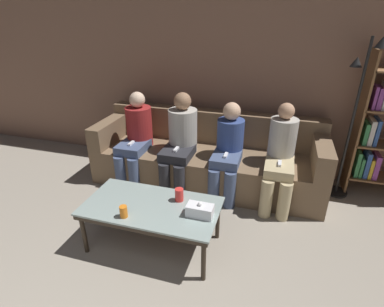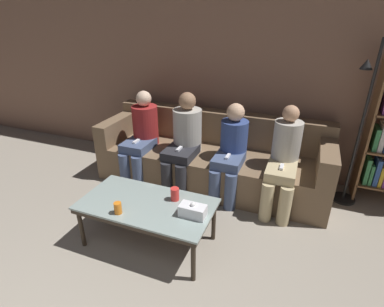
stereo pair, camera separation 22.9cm
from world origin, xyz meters
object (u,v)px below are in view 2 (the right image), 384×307
Objects in this scene: seated_person_left_end at (142,134)px; seated_person_right_end at (284,158)px; couch at (212,159)px; cup_near_right at (175,194)px; coffee_table at (147,207)px; cup_near_left at (118,208)px; standing_lamp at (368,109)px; tissue_box at (193,211)px; seated_person_mid_left at (184,138)px; seated_person_mid_right at (231,149)px.

seated_person_right_end is at bearing -0.80° from seated_person_left_end.
couch reaches higher than cup_near_right.
cup_near_right is (0.21, 0.14, 0.10)m from coffee_table.
seated_person_right_end is (0.86, -0.23, 0.28)m from couch.
coffee_table is at bearing -58.40° from seated_person_left_end.
couch is 23.20× the size of cup_near_right.
seated_person_right_end is (1.19, 1.29, 0.10)m from cup_near_left.
coffee_table is at bearing -134.13° from seated_person_right_end.
seated_person_left_end is (-2.44, -0.35, -0.50)m from standing_lamp.
couch is 1.37m from tissue_box.
seated_person_right_end is (0.83, 0.94, 0.09)m from cup_near_right.
cup_near_right is (0.36, 0.36, 0.01)m from cup_near_left.
seated_person_mid_right is (0.57, -0.01, -0.04)m from seated_person_mid_left.
seated_person_left_end is at bearing 179.20° from seated_person_right_end.
tissue_box is (0.24, -0.16, -0.01)m from cup_near_right.
seated_person_mid_right is 0.96× the size of seated_person_right_end.
cup_near_left is 0.09× the size of seated_person_right_end.
seated_person_right_end is (1.04, 1.08, 0.19)m from coffee_table.
standing_lamp reaches higher than couch.
seated_person_mid_left is (-0.55, 1.13, 0.13)m from tissue_box.
couch is 1.33m from coffee_table.
couch is at bearing 101.15° from tissue_box.
cup_near_right is 1.31m from seated_person_left_end.
cup_near_right is 2.12m from standing_lamp.
cup_near_left is 2.61m from standing_lamp.
seated_person_mid_right reaches higher than tissue_box.
coffee_table is 2.39m from standing_lamp.
seated_person_mid_right is at bearing -0.34° from seated_person_left_end.
couch is at bearing 164.89° from seated_person_right_end.
seated_person_mid_left is at bearing -169.44° from standing_lamp.
cup_near_right is 1.26m from seated_person_right_end.
seated_person_left_end is 1.15m from seated_person_mid_right.
seated_person_left_end is at bearing -179.24° from seated_person_mid_left.
seated_person_left_end reaches higher than cup_near_right.
coffee_table is 1.51m from seated_person_right_end.
couch is 0.45m from seated_person_mid_right.
tissue_box is 1.25m from seated_person_right_end.
standing_lamp is 1.55× the size of seated_person_mid_left.
coffee_table is at bearing -145.99° from cup_near_right.
coffee_table is 1.13m from seated_person_mid_left.
cup_near_right is 0.10× the size of seated_person_mid_left.
seated_person_right_end is at bearing -15.11° from couch.
seated_person_mid_right is 0.57m from seated_person_right_end.
couch is at bearing 13.62° from seated_person_left_end.
standing_lamp reaches higher than seated_person_mid_right.
seated_person_right_end is at bearing -1.58° from seated_person_mid_left.
cup_near_right is (0.03, -1.17, 0.19)m from couch.
standing_lamp is 1.60× the size of seated_person_left_end.
cup_near_left is at bearing -115.37° from seated_person_mid_right.
couch is at bearing -174.70° from standing_lamp.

